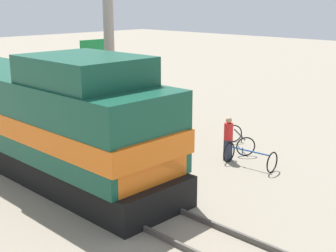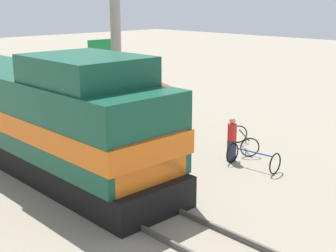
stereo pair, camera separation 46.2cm
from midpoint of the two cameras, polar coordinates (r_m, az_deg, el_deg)
The scene contains 11 objects.
ground_plane at distance 17.17m, azimuth -12.85°, elevation -5.29°, with size 120.00×120.00×0.00m, color gray.
rail_near at distance 16.82m, azimuth -14.96°, elevation -5.59°, with size 0.08×33.72×0.15m, color #4C4742.
rail_far at distance 17.50m, azimuth -10.85°, elevation -4.53°, with size 0.08×33.72×0.15m, color #4C4742.
locomotive at distance 18.63m, azimuth -16.90°, elevation 1.94°, with size 3.07×16.74×4.27m.
utility_pole at distance 22.21m, azimuth -5.84°, elevation 12.76°, with size 1.80×0.48×9.90m.
vendor_umbrella at distance 21.50m, azimuth -1.05°, elevation 4.98°, with size 2.49×2.49×2.38m.
billboard_sign at distance 24.71m, azimuth -7.30°, elevation 8.13°, with size 1.88×0.12×3.93m.
shrub_cluster at distance 22.66m, azimuth -2.33°, elevation 1.12°, with size 0.81×0.81×0.81m, color #388C38.
person_bystander at distance 17.63m, azimuth 8.54°, elevation -1.41°, with size 0.34×0.34×1.68m.
bicycle at distance 19.19m, azimuth 9.92°, elevation -1.72°, with size 1.78×1.96×0.77m.
bicycle_spare at distance 17.14m, azimuth 11.08°, elevation -3.83°, with size 0.90×1.88×0.77m.
Camera 2 is at (-7.95, -14.11, 5.87)m, focal length 50.00 mm.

